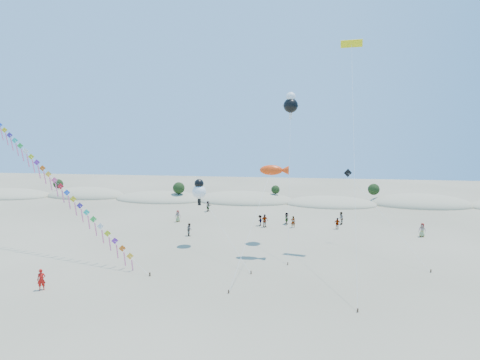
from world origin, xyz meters
The scene contains 10 objects.
ground centered at (0.00, 0.00, 0.00)m, with size 160.00×160.00×0.00m, color #7B6F55.
dune_ridge centered at (1.06, 45.14, 0.11)m, with size 145.30×11.49×5.57m.
kite_train centered at (-18.83, 13.03, 9.22)m, with size 27.91×12.72×18.30m.
fish_kite centered at (7.14, 14.42, 9.35)m, with size 4.87×11.61×9.93m.
cartoon_kite_low centered at (-1.79, 16.96, 6.58)m, with size 7.97×9.71×7.91m.
cartoon_kite_high centered at (8.73, 21.02, 16.72)m, with size 2.00×10.89×18.15m.
parafoil_kite centered at (15.33, 18.40, 22.69)m, with size 2.41×18.01×23.60m.
dark_kite centered at (17.55, 18.45, 6.24)m, with size 7.36×10.51×8.94m.
flyer_foreground centered at (-12.32, 2.02, 0.93)m, with size 0.68×0.44×1.86m, color #B4120E.
beachgoers centered at (6.30, 27.67, 0.85)m, with size 34.26×16.06×1.84m.
Camera 1 is at (9.08, -28.60, 14.20)m, focal length 30.00 mm.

